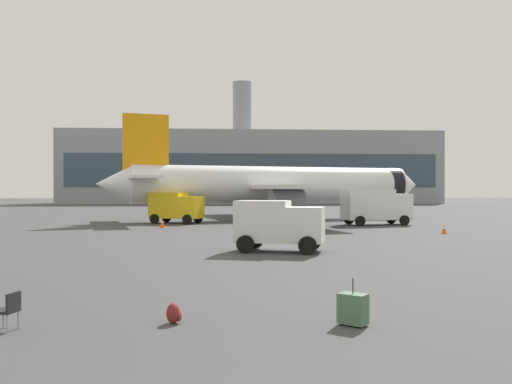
# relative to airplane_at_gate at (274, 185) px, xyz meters

# --- Properties ---
(airplane_at_gate) EXTENTS (35.28, 32.14, 10.50)m
(airplane_at_gate) POSITION_rel_airplane_at_gate_xyz_m (0.00, 0.00, 0.00)
(airplane_at_gate) COLOR white
(airplane_at_gate) RESTS_ON ground
(service_truck) EXTENTS (5.28, 3.97, 2.90)m
(service_truck) POSITION_rel_airplane_at_gate_xyz_m (-9.78, -5.33, -2.05)
(service_truck) COLOR yellow
(service_truck) RESTS_ON ground
(fuel_truck) EXTENTS (6.30, 3.49, 3.20)m
(fuel_truck) POSITION_rel_airplane_at_gate_xyz_m (8.27, -8.88, -1.88)
(fuel_truck) COLOR white
(fuel_truck) RESTS_ON ground
(cargo_van) EXTENTS (4.78, 3.34, 2.60)m
(cargo_van) POSITION_rel_airplane_at_gate_xyz_m (-2.66, -28.90, -2.21)
(cargo_van) COLOR white
(cargo_van) RESTS_ON ground
(safety_cone_near) EXTENTS (0.44, 0.44, 0.77)m
(safety_cone_near) POSITION_rel_airplane_at_gate_xyz_m (-10.42, -11.14, -3.28)
(safety_cone_near) COLOR #F2590C
(safety_cone_near) RESTS_ON ground
(safety_cone_mid) EXTENTS (0.44, 0.44, 0.66)m
(safety_cone_mid) POSITION_rel_airplane_at_gate_xyz_m (10.46, -18.52, -3.33)
(safety_cone_mid) COLOR #F2590C
(safety_cone_mid) RESTS_ON ground
(rolling_suitcase) EXTENTS (0.75, 0.72, 1.10)m
(rolling_suitcase) POSITION_rel_airplane_at_gate_xyz_m (-2.55, -43.72, -3.27)
(rolling_suitcase) COLOR #476B4C
(rolling_suitcase) RESTS_ON ground
(traveller_backpack) EXTENTS (0.36, 0.40, 0.48)m
(traveller_backpack) POSITION_rel_airplane_at_gate_xyz_m (-6.71, -43.26, -3.42)
(traveller_backpack) COLOR maroon
(traveller_backpack) RESTS_ON ground
(gate_chair) EXTENTS (0.59, 0.59, 0.86)m
(gate_chair) POSITION_rel_airplane_at_gate_xyz_m (-10.33, -43.68, -3.16)
(gate_chair) COLOR black
(gate_chair) RESTS_ON ground
(terminal_building) EXTENTS (87.21, 16.23, 28.66)m
(terminal_building) POSITION_rel_airplane_at_gate_xyz_m (1.86, 70.74, 4.81)
(terminal_building) COLOR gray
(terminal_building) RESTS_ON ground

